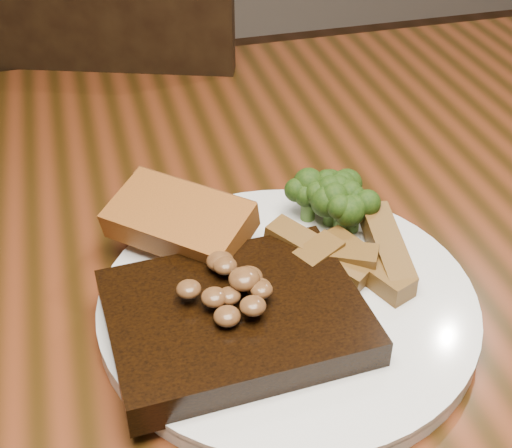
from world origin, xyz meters
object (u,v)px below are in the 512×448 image
(steak, at_px, (235,318))
(plate, at_px, (287,306))
(dining_table, at_px, (247,344))
(garlic_bread, at_px, (181,240))
(potato_wedges, at_px, (359,277))
(chair_far, at_px, (114,177))

(steak, bearing_deg, plate, 22.14)
(dining_table, height_order, garlic_bread, garlic_bread)
(dining_table, height_order, steak, steak)
(potato_wedges, bearing_deg, dining_table, 140.17)
(chair_far, xyz_separation_m, potato_wedges, (0.16, -0.62, 0.27))
(plate, distance_m, steak, 0.05)
(dining_table, bearing_deg, plate, -74.04)
(dining_table, xyz_separation_m, plate, (0.02, -0.06, 0.10))
(plate, height_order, potato_wedges, potato_wedges)
(plate, height_order, steak, steak)
(steak, xyz_separation_m, potato_wedges, (0.10, 0.02, -0.00))
(plate, bearing_deg, steak, -154.73)
(plate, xyz_separation_m, garlic_bread, (-0.07, 0.08, 0.02))
(plate, bearing_deg, chair_far, 99.11)
(dining_table, relative_size, steak, 8.91)
(chair_far, distance_m, potato_wedges, 0.70)
(potato_wedges, bearing_deg, plate, 178.32)
(plate, relative_size, steak, 1.62)
(chair_far, xyz_separation_m, steak, (0.05, -0.64, 0.27))
(garlic_bread, xyz_separation_m, potato_wedges, (0.12, -0.08, -0.00))
(garlic_bread, bearing_deg, dining_table, 22.03)
(steak, distance_m, potato_wedges, 0.11)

